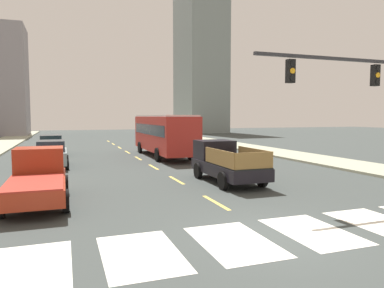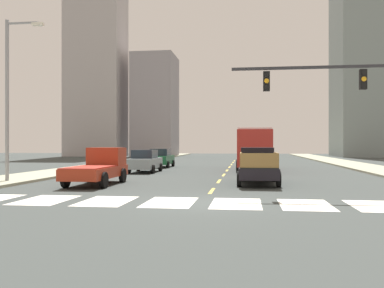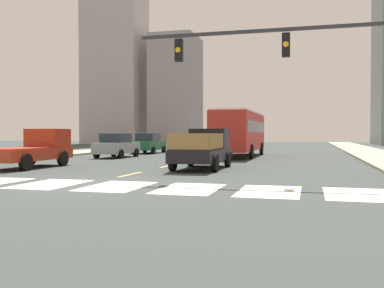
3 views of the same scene
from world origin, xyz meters
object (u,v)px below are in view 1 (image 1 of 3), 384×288
at_px(pickup_dark, 38,177).
at_px(city_bus, 163,132).
at_px(sedan_near_left, 52,154).
at_px(sedan_near_right, 52,146).
at_px(pickup_stakebed, 224,162).

xyz_separation_m(pickup_dark, city_bus, (8.45, 13.12, 1.03)).
distance_m(pickup_dark, sedan_near_left, 9.48).
bearing_deg(sedan_near_right, city_bus, -19.42).
height_order(pickup_stakebed, pickup_dark, same).
distance_m(sedan_near_left, sedan_near_right, 7.04).
xyz_separation_m(pickup_dark, sedan_near_left, (0.18, 9.48, -0.06)).
height_order(city_bus, sedan_near_right, city_bus).
height_order(pickup_stakebed, sedan_near_right, pickup_stakebed).
relative_size(pickup_stakebed, pickup_dark, 1.00).
distance_m(pickup_stakebed, sedan_near_left, 11.45).
relative_size(city_bus, sedan_near_left, 2.45).
bearing_deg(city_bus, pickup_dark, -123.24).
xyz_separation_m(pickup_stakebed, pickup_dark, (-8.48, -1.58, -0.02)).
bearing_deg(pickup_stakebed, sedan_near_right, 122.28).
xyz_separation_m(pickup_stakebed, sedan_near_left, (-8.30, 7.90, -0.08)).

